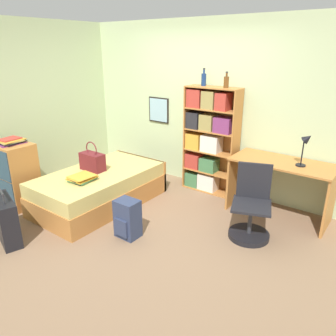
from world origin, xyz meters
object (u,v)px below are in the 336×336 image
handbag (92,161)px  magazine_pile_on_dresser (11,141)px  bookcase (207,139)px  desk (281,178)px  dresser (16,175)px  book_stack_on_bed (82,178)px  desk_chair (251,215)px  desk_lamp (306,144)px  bed (100,188)px  suitcase (6,220)px  backpack (127,219)px  bottle_brown (226,82)px  bottle_green (204,79)px

handbag → magazine_pile_on_dresser: (-0.83, -0.71, 0.32)m
bookcase → desk: 1.28m
dresser → book_stack_on_bed: bearing=19.1°
desk_chair → desk_lamp: bearing=63.3°
handbag → magazine_pile_on_dresser: bearing=-139.4°
bed → desk_chair: (2.12, 0.47, 0.03)m
suitcase → dresser: size_ratio=0.73×
book_stack_on_bed → bookcase: size_ratio=0.22×
handbag → bookcase: 1.77m
dresser → desk_chair: (3.08, 1.20, -0.18)m
desk → desk_chair: bearing=-97.4°
backpack → bookcase: bearing=88.8°
bottle_brown → desk: (0.97, -0.15, -1.18)m
handbag → suitcase: size_ratio=0.64×
bed → bottle_green: bottle_green is taller
bottle_green → bottle_brown: size_ratio=1.13×
suitcase → bookcase: bearing=67.4°
handbag → backpack: size_ratio=0.90×
desk → handbag: bearing=-152.8°
bookcase → backpack: bookcase is taller
desk_chair → backpack: desk_chair is taller
desk_lamp → bookcase: bearing=172.6°
suitcase → magazine_pile_on_dresser: size_ratio=1.84×
magazine_pile_on_dresser → desk_lamp: bearing=28.9°
dresser → bottle_green: bottle_green is taller
book_stack_on_bed → dresser: size_ratio=0.38×
handbag → bottle_green: bearing=54.7°
bookcase → bottle_green: size_ratio=6.44×
handbag → dresser: bearing=-139.0°
bookcase → desk: bookcase is taller
bottle_brown → backpack: (-0.31, -1.78, -1.49)m
bookcase → desk_lamp: 1.53m
magazine_pile_on_dresser → bed: bearing=37.0°
book_stack_on_bed → bottle_green: (0.78, 1.76, 1.19)m
backpack → desk: bearing=51.9°
handbag → bottle_green: 2.03m
book_stack_on_bed → desk_lamp: 2.90m
book_stack_on_bed → bottle_green: size_ratio=1.39×
desk → desk_chair: desk_chair is taller
desk_chair → backpack: size_ratio=1.85×
desk_chair → suitcase: bearing=-141.3°
desk_chair → bed: bearing=-167.4°
book_stack_on_bed → bookcase: bearing=62.6°
bookcase → backpack: size_ratio=3.42×
handbag → bottle_green: (0.99, 1.39, 1.10)m
book_stack_on_bed → desk: size_ratio=0.27×
suitcase → desk_lamp: desk_lamp is taller
bed → desk: desk is taller
suitcase → bottle_green: size_ratio=2.64×
bed → bottle_green: (0.86, 1.39, 1.49)m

